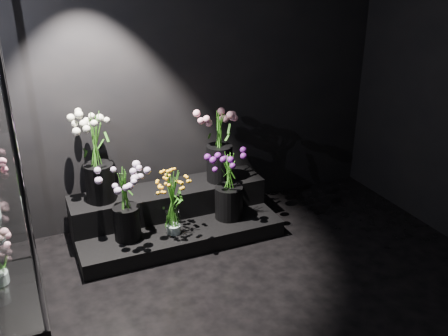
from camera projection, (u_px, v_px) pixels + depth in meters
wall_back at (179, 69)px, 4.40m from camera, size 4.00×0.00×4.00m
display_riser at (173, 215)px, 4.51m from camera, size 1.76×0.78×0.39m
bouquet_orange_bells at (172, 203)px, 4.14m from camera, size 0.33×0.33×0.55m
bouquet_lilac at (125, 198)px, 4.03m from camera, size 0.47×0.47×0.63m
bouquet_purple at (229, 183)px, 4.38m from camera, size 0.34×0.34×0.63m
bouquet_cream_roses at (97, 152)px, 4.11m from camera, size 0.40×0.40×0.77m
bouquet_pink_roses at (219, 140)px, 4.51m from camera, size 0.46×0.46×0.68m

